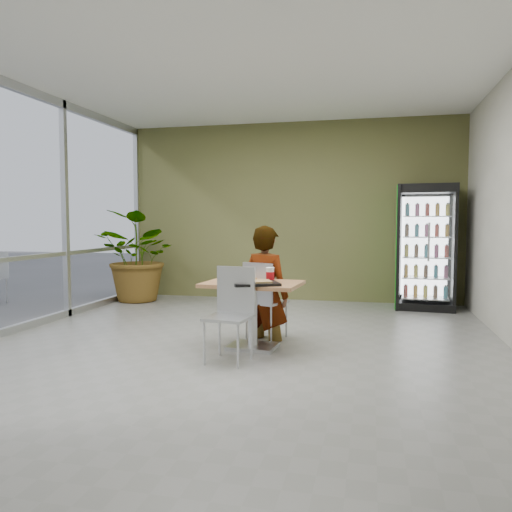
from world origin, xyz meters
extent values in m
plane|color=gray|center=(0.00, 0.00, 0.00)|extent=(7.00, 7.00, 0.00)
cube|color=tan|center=(0.16, -0.06, 0.73)|extent=(1.11, 0.82, 0.04)
cylinder|color=#B5B7BA|center=(0.16, -0.06, 0.35)|extent=(0.11, 0.11, 0.71)
cube|color=#B5B7BA|center=(0.16, -0.06, 0.02)|extent=(0.56, 0.46, 0.04)
cube|color=#B5B7BA|center=(0.21, 0.48, 0.44)|extent=(0.54, 0.54, 0.03)
cube|color=#B5B7BA|center=(0.14, 0.29, 0.69)|extent=(0.40, 0.18, 0.49)
cylinder|color=#B5B7BA|center=(0.44, 0.58, 0.22)|extent=(0.02, 0.02, 0.44)
cylinder|color=#B5B7BA|center=(0.11, 0.71, 0.22)|extent=(0.02, 0.02, 0.44)
cylinder|color=#B5B7BA|center=(0.31, 0.25, 0.22)|extent=(0.02, 0.02, 0.44)
cylinder|color=#B5B7BA|center=(-0.02, 0.37, 0.22)|extent=(0.02, 0.02, 0.44)
cube|color=#B5B7BA|center=(0.05, -0.65, 0.45)|extent=(0.48, 0.48, 0.03)
cube|color=#B5B7BA|center=(0.08, -0.45, 0.71)|extent=(0.42, 0.09, 0.50)
cylinder|color=#B5B7BA|center=(-0.15, -0.81, 0.23)|extent=(0.02, 0.02, 0.45)
cylinder|color=#B5B7BA|center=(0.21, -0.86, 0.23)|extent=(0.02, 0.02, 0.45)
cylinder|color=#B5B7BA|center=(-0.11, -0.45, 0.23)|extent=(0.02, 0.02, 0.45)
cylinder|color=#B5B7BA|center=(0.25, -0.49, 0.23)|extent=(0.02, 0.02, 0.45)
imported|color=black|center=(0.21, 0.43, 0.54)|extent=(0.72, 0.59, 1.68)
cylinder|color=white|center=(0.09, 0.04, 0.76)|extent=(0.22, 0.22, 0.01)
cylinder|color=white|center=(0.36, -0.04, 0.83)|extent=(0.09, 0.09, 0.16)
cylinder|color=#B40B13|center=(0.36, -0.04, 0.82)|extent=(0.09, 0.09, 0.09)
cylinder|color=white|center=(0.36, -0.04, 0.91)|extent=(0.09, 0.09, 0.01)
cube|color=white|center=(-0.10, -0.19, 0.76)|extent=(0.21, 0.21, 0.02)
cube|color=black|center=(0.25, -0.29, 0.76)|extent=(0.59, 0.52, 0.03)
cube|color=black|center=(2.32, 3.06, 1.01)|extent=(0.96, 0.77, 2.02)
cube|color=#189E19|center=(1.86, 3.06, 1.01)|extent=(0.07, 0.69, 1.98)
cube|color=white|center=(2.32, 2.72, 1.03)|extent=(0.72, 0.07, 1.61)
imported|color=#2D6729|center=(-2.55, 2.71, 0.81)|extent=(1.84, 1.74, 1.62)
camera|label=1|loc=(1.45, -5.44, 1.43)|focal=35.00mm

